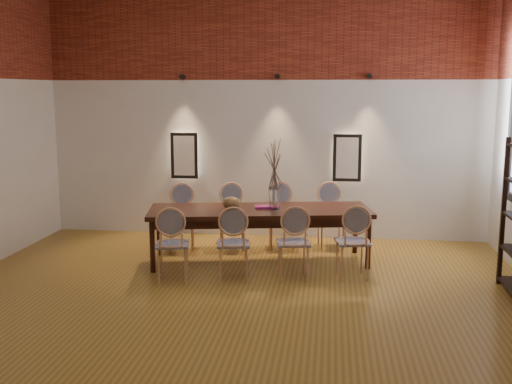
# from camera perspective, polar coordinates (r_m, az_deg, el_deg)

# --- Properties ---
(floor) EXTENTS (7.00, 7.00, 0.02)m
(floor) POSITION_cam_1_polar(r_m,az_deg,el_deg) (6.50, -2.67, -11.61)
(floor) COLOR olive
(floor) RESTS_ON ground
(wall_back) EXTENTS (7.00, 0.10, 4.00)m
(wall_back) POSITION_cam_1_polar(r_m,az_deg,el_deg) (9.57, 0.90, 7.63)
(wall_back) COLOR silver
(wall_back) RESTS_ON ground
(wall_front) EXTENTS (7.00, 0.10, 4.00)m
(wall_front) POSITION_cam_1_polar(r_m,az_deg,el_deg) (2.65, -16.24, 1.69)
(wall_front) COLOR silver
(wall_front) RESTS_ON ground
(brick_band_back) EXTENTS (7.00, 0.02, 1.50)m
(brick_band_back) POSITION_cam_1_polar(r_m,az_deg,el_deg) (9.54, 0.87, 15.14)
(brick_band_back) COLOR maroon
(brick_band_back) RESTS_ON ground
(niche_left) EXTENTS (0.36, 0.06, 0.66)m
(niche_left) POSITION_cam_1_polar(r_m,az_deg,el_deg) (9.75, -6.81, 3.47)
(niche_left) COLOR #FFEAC6
(niche_left) RESTS_ON wall_back
(niche_right) EXTENTS (0.36, 0.06, 0.66)m
(niche_right) POSITION_cam_1_polar(r_m,az_deg,el_deg) (9.47, 8.67, 3.25)
(niche_right) COLOR #FFEAC6
(niche_right) RESTS_ON wall_back
(spot_fixture_left) EXTENTS (0.08, 0.10, 0.08)m
(spot_fixture_left) POSITION_cam_1_polar(r_m,az_deg,el_deg) (9.67, -7.00, 10.84)
(spot_fixture_left) COLOR black
(spot_fixture_left) RESTS_ON wall_back
(spot_fixture_mid) EXTENTS (0.08, 0.10, 0.08)m
(spot_fixture_mid) POSITION_cam_1_polar(r_m,az_deg,el_deg) (9.42, 2.05, 10.93)
(spot_fixture_mid) COLOR black
(spot_fixture_mid) RESTS_ON wall_back
(spot_fixture_right) EXTENTS (0.08, 0.10, 0.08)m
(spot_fixture_right) POSITION_cam_1_polar(r_m,az_deg,el_deg) (9.40, 10.74, 10.78)
(spot_fixture_right) COLOR black
(spot_fixture_right) RESTS_ON wall_back
(dining_table) EXTENTS (3.11, 1.48, 0.75)m
(dining_table) POSITION_cam_1_polar(r_m,az_deg,el_deg) (8.23, 0.35, -4.17)
(dining_table) COLOR black
(dining_table) RESTS_ON floor
(chair_near_a) EXTENTS (0.51, 0.51, 0.94)m
(chair_near_a) POSITION_cam_1_polar(r_m,az_deg,el_deg) (7.48, -7.94, -4.93)
(chair_near_a) COLOR tan
(chair_near_a) RESTS_ON floor
(chair_near_b) EXTENTS (0.51, 0.51, 0.94)m
(chair_near_b) POSITION_cam_1_polar(r_m,az_deg,el_deg) (7.46, -2.19, -4.90)
(chair_near_b) COLOR tan
(chair_near_b) RESTS_ON floor
(chair_near_c) EXTENTS (0.51, 0.51, 0.94)m
(chair_near_c) POSITION_cam_1_polar(r_m,az_deg,el_deg) (7.50, 3.55, -4.81)
(chair_near_c) COLOR tan
(chair_near_c) RESTS_ON floor
(chair_near_d) EXTENTS (0.51, 0.51, 0.94)m
(chair_near_d) POSITION_cam_1_polar(r_m,az_deg,el_deg) (7.62, 9.17, -4.69)
(chair_near_d) COLOR tan
(chair_near_d) RESTS_ON floor
(chair_far_a) EXTENTS (0.51, 0.51, 0.94)m
(chair_far_a) POSITION_cam_1_polar(r_m,az_deg,el_deg) (8.96, -7.12, -2.47)
(chair_far_a) COLOR tan
(chair_far_a) RESTS_ON floor
(chair_far_b) EXTENTS (0.51, 0.51, 0.94)m
(chair_far_b) POSITION_cam_1_polar(r_m,az_deg,el_deg) (8.94, -2.33, -2.43)
(chair_far_b) COLOR tan
(chair_far_b) RESTS_ON floor
(chair_far_c) EXTENTS (0.51, 0.51, 0.94)m
(chair_far_c) POSITION_cam_1_polar(r_m,az_deg,el_deg) (8.98, 2.45, -2.38)
(chair_far_c) COLOR tan
(chair_far_c) RESTS_ON floor
(chair_far_d) EXTENTS (0.51, 0.51, 0.94)m
(chair_far_d) POSITION_cam_1_polar(r_m,az_deg,el_deg) (9.08, 7.16, -2.31)
(chair_far_d) COLOR tan
(chair_far_d) RESTS_ON floor
(vase) EXTENTS (0.14, 0.14, 0.30)m
(vase) POSITION_cam_1_polar(r_m,az_deg,el_deg) (8.13, 1.76, -0.56)
(vase) COLOR silver
(vase) RESTS_ON dining_table
(dried_branches) EXTENTS (0.50, 0.50, 0.70)m
(dried_branches) POSITION_cam_1_polar(r_m,az_deg,el_deg) (8.07, 1.78, 2.59)
(dried_branches) COLOR #4B332B
(dried_branches) RESTS_ON vase
(bowl) EXTENTS (0.24, 0.24, 0.18)m
(bowl) POSITION_cam_1_polar(r_m,az_deg,el_deg) (8.07, -2.36, -1.08)
(bowl) COLOR brown
(bowl) RESTS_ON dining_table
(book) EXTENTS (0.29, 0.22, 0.03)m
(book) POSITION_cam_1_polar(r_m,az_deg,el_deg) (8.20, 0.81, -1.43)
(book) COLOR #9B1F6D
(book) RESTS_ON dining_table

